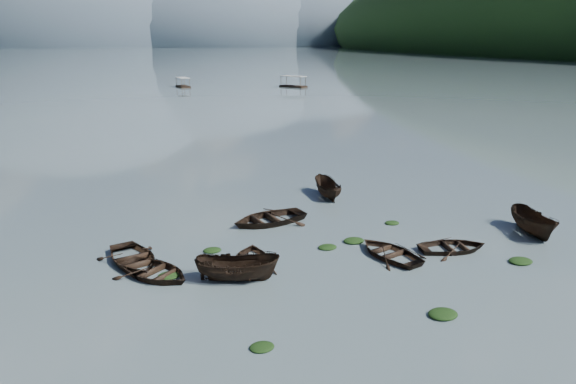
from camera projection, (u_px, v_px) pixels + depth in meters
name	position (u px, v px, depth m)	size (l,w,h in m)	color
ground_plane	(376.00, 312.00, 22.07)	(2400.00, 2400.00, 0.00)	#536468
haze_mtn_b	(77.00, 45.00, 821.28)	(520.00, 520.00, 340.00)	#475666
haze_mtn_c	(202.00, 45.00, 882.00)	(520.00, 520.00, 260.00)	#475666
haze_mtn_d	(300.00, 45.00, 936.64)	(520.00, 520.00, 220.00)	#475666
rowboat_0	(155.00, 276.00, 25.44)	(3.01, 4.22, 0.87)	black
rowboat_1	(252.00, 264.00, 26.80)	(2.77, 3.88, 0.80)	black
rowboat_2	(238.00, 280.00, 25.00)	(1.56, 4.15, 1.60)	black
rowboat_3	(390.00, 256.00, 27.80)	(2.89, 4.04, 0.84)	black
rowboat_4	(453.00, 250.00, 28.52)	(2.76, 3.86, 0.80)	black
rowboat_5	(532.00, 234.00, 30.96)	(1.61, 4.28, 1.65)	black
rowboat_6	(133.00, 263.00, 26.93)	(3.15, 4.41, 0.91)	black
rowboat_7	(269.00, 223.00, 32.79)	(3.51, 4.91, 1.02)	black
rowboat_8	(327.00, 197.00, 38.20)	(1.47, 3.92, 1.51)	black
weed_clump_0	(262.00, 348.00, 19.53)	(0.97, 0.79, 0.21)	black
weed_clump_1	(327.00, 248.00, 28.82)	(1.08, 0.86, 0.24)	black
weed_clump_2	(443.00, 316.00, 21.81)	(1.31, 1.04, 0.28)	black
weed_clump_3	(392.00, 224.00, 32.64)	(0.93, 0.78, 0.21)	black
weed_clump_4	(520.00, 262.00, 27.00)	(1.29, 1.02, 0.27)	black
weed_clump_5	(169.00, 277.00, 25.38)	(1.14, 0.92, 0.24)	black
weed_clump_6	(212.00, 251.00, 28.43)	(1.02, 0.85, 0.21)	black
weed_clump_7	(354.00, 242.00, 29.70)	(1.24, 0.99, 0.27)	black
pontoon_centre	(183.00, 87.00, 123.46)	(2.35, 5.65, 2.16)	black
pontoon_right	(293.00, 87.00, 123.42)	(2.73, 6.56, 2.51)	black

